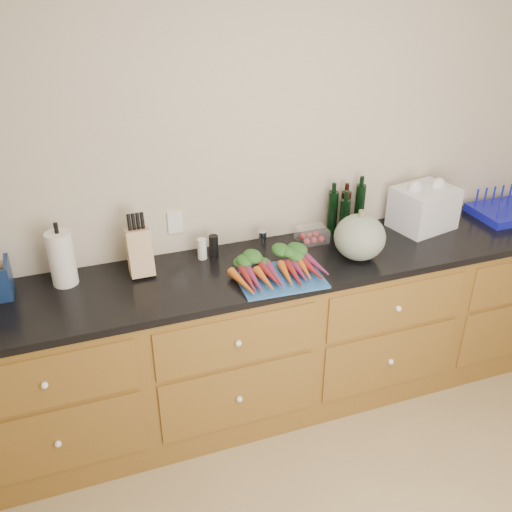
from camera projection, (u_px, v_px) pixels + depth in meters
name	position (u px, v px, depth m)	size (l,w,h in m)	color
wall_back	(278.00, 176.00, 3.17)	(4.10, 0.05, 2.60)	beige
cabinets	(296.00, 333.00, 3.30)	(3.60, 0.64, 0.90)	brown
countertop	(298.00, 262.00, 3.08)	(3.64, 0.62, 0.04)	black
cutting_board	(280.00, 278.00, 2.88)	(0.43, 0.32, 0.01)	#245599
carrots	(277.00, 268.00, 2.90)	(0.45, 0.33, 0.06)	#D26018
squash	(360.00, 237.00, 3.02)	(0.27, 0.27, 0.25)	slate
paper_towel	(62.00, 259.00, 2.78)	(0.12, 0.12, 0.28)	white
knife_block	(140.00, 252.00, 2.89)	(0.12, 0.12, 0.24)	tan
grinder_salt	(202.00, 249.00, 3.05)	(0.05, 0.05, 0.11)	silver
grinder_pepper	(214.00, 246.00, 3.06)	(0.05, 0.05, 0.12)	black
canister_chrome	(262.00, 240.00, 3.15)	(0.05, 0.05, 0.10)	silver
tomato_box	(312.00, 235.00, 3.24)	(0.17, 0.13, 0.08)	white
bottles	(346.00, 212.00, 3.29)	(0.23, 0.12, 0.28)	black
grocery_bag	(424.00, 208.00, 3.36)	(0.34, 0.27, 0.25)	white
dish_rack	(507.00, 210.00, 3.54)	(0.40, 0.32, 0.16)	#1317A7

